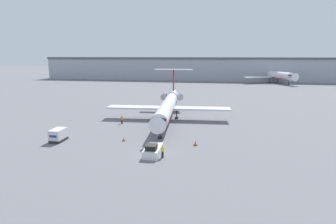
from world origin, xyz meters
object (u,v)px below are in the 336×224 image
object	(u,v)px
worker_by_wing	(122,119)
airplane_main	(168,105)
luggage_cart	(58,135)
traffic_cone_left	(124,139)
traffic_cone_right	(195,143)
airplane_parked_far_left	(275,75)
worker_near_tug	(163,151)
pushback_tug	(153,150)

from	to	relation	value
worker_by_wing	airplane_main	bearing A→B (deg)	29.38
airplane_main	luggage_cart	xyz separation A→B (m)	(-15.61, -17.88, -2.20)
luggage_cart	traffic_cone_left	world-z (taller)	luggage_cart
traffic_cone_right	airplane_parked_far_left	size ratio (longest dim) A/B	0.03
worker_near_tug	airplane_parked_far_left	distance (m)	116.75
worker_by_wing	luggage_cart	bearing A→B (deg)	-117.24
pushback_tug	traffic_cone_left	distance (m)	8.21
luggage_cart	pushback_tug	bearing A→B (deg)	-11.48
airplane_parked_far_left	airplane_main	bearing A→B (deg)	-115.40
airplane_main	airplane_parked_far_left	size ratio (longest dim) A/B	1.02
airplane_main	worker_by_wing	world-z (taller)	airplane_main
airplane_main	luggage_cart	size ratio (longest dim) A/B	11.28
traffic_cone_left	airplane_main	bearing A→B (deg)	72.94
traffic_cone_left	traffic_cone_right	bearing A→B (deg)	-1.15
airplane_main	pushback_tug	xyz separation A→B (m)	(1.33, -21.32, -2.56)
worker_by_wing	traffic_cone_right	bearing A→B (deg)	-34.71
airplane_main	worker_near_tug	world-z (taller)	airplane_main
worker_near_tug	traffic_cone_left	size ratio (longest dim) A/B	2.98
luggage_cart	airplane_parked_far_left	distance (m)	120.37
traffic_cone_left	airplane_parked_far_left	xyz separation A→B (m)	(46.65, 103.92, 3.77)
airplane_main	airplane_parked_far_left	distance (m)	97.32
luggage_cart	worker_near_tug	bearing A→B (deg)	-12.96
worker_near_tug	worker_by_wing	world-z (taller)	worker_near_tug
worker_by_wing	traffic_cone_right	xyz separation A→B (m)	(16.13, -11.17, -0.51)
luggage_cart	worker_near_tug	xyz separation A→B (m)	(18.49, -4.25, -0.05)
pushback_tug	traffic_cone_left	xyz separation A→B (m)	(-6.24, 5.31, -0.38)
worker_near_tug	worker_by_wing	bearing A→B (deg)	124.91
traffic_cone_left	pushback_tug	bearing A→B (deg)	-40.39
airplane_main	worker_by_wing	size ratio (longest dim) A/B	19.33
traffic_cone_left	traffic_cone_right	size ratio (longest dim) A/B	0.76
airplane_main	traffic_cone_right	world-z (taller)	airplane_main
airplane_parked_far_left	traffic_cone_right	bearing A→B (deg)	-108.39
luggage_cart	worker_near_tug	distance (m)	18.98
pushback_tug	luggage_cart	distance (m)	17.29
pushback_tug	worker_by_wing	distance (m)	19.26
pushback_tug	traffic_cone_left	bearing A→B (deg)	139.61
airplane_main	worker_near_tug	distance (m)	22.44
airplane_parked_far_left	luggage_cart	bearing A→B (deg)	-118.46
worker_near_tug	airplane_parked_far_left	world-z (taller)	airplane_parked_far_left
worker_near_tug	traffic_cone_right	bearing A→B (deg)	54.31
worker_by_wing	traffic_cone_right	size ratio (longest dim) A/B	2.10
luggage_cart	traffic_cone_right	size ratio (longest dim) A/B	3.60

